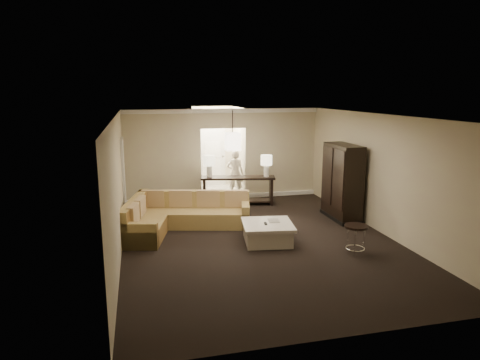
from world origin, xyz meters
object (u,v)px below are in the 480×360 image
object	(u,v)px
sectional_sofa	(178,216)
drink_table	(356,233)
coffee_table	(267,232)
console_table	(238,188)
person	(235,171)
armoire	(342,183)

from	to	relation	value
sectional_sofa	drink_table	xyz separation A→B (m)	(3.45, -2.45, 0.10)
coffee_table	drink_table	xyz separation A→B (m)	(1.58, -1.08, 0.21)
coffee_table	sectional_sofa	bearing A→B (deg)	143.62
console_table	person	distance (m)	1.16
coffee_table	armoire	size ratio (longest dim) A/B	0.63
console_table	drink_table	xyz separation A→B (m)	(1.48, -4.40, -0.06)
armoire	drink_table	xyz separation A→B (m)	(-0.85, -2.37, -0.51)
console_table	person	bearing A→B (deg)	92.82
armoire	drink_table	bearing A→B (deg)	-109.63
drink_table	person	world-z (taller)	person
drink_table	sectional_sofa	bearing A→B (deg)	144.56
armoire	coffee_table	bearing A→B (deg)	-151.86
armoire	person	size ratio (longest dim) A/B	1.21
coffee_table	console_table	distance (m)	3.34
coffee_table	person	world-z (taller)	person
console_table	armoire	distance (m)	3.11
sectional_sofa	drink_table	distance (m)	4.23
armoire	console_table	bearing A→B (deg)	138.90
sectional_sofa	drink_table	bearing A→B (deg)	-21.83
sectional_sofa	person	size ratio (longest dim) A/B	2.00
console_table	coffee_table	bearing A→B (deg)	-80.12
sectional_sofa	person	world-z (taller)	person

